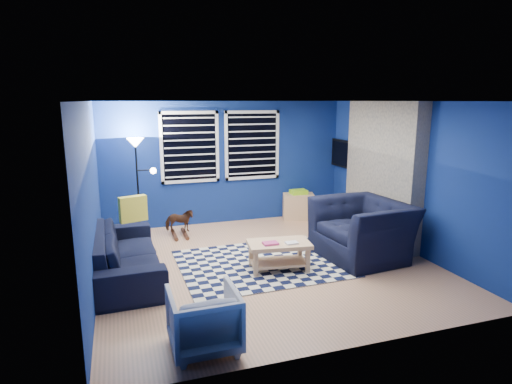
% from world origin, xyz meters
% --- Properties ---
extents(floor, '(5.00, 5.00, 0.00)m').
position_xyz_m(floor, '(0.00, 0.00, 0.00)').
color(floor, tan).
rests_on(floor, ground).
extents(ceiling, '(5.00, 5.00, 0.00)m').
position_xyz_m(ceiling, '(0.00, 0.00, 2.50)').
color(ceiling, white).
rests_on(ceiling, wall_back).
extents(wall_back, '(5.00, 0.00, 5.00)m').
position_xyz_m(wall_back, '(0.00, 2.50, 1.25)').
color(wall_back, navy).
rests_on(wall_back, floor).
extents(wall_left, '(0.00, 5.00, 5.00)m').
position_xyz_m(wall_left, '(-2.50, 0.00, 1.25)').
color(wall_left, navy).
rests_on(wall_left, floor).
extents(wall_right, '(0.00, 5.00, 5.00)m').
position_xyz_m(wall_right, '(2.50, 0.00, 1.25)').
color(wall_right, navy).
rests_on(wall_right, floor).
extents(fireplace, '(0.65, 2.00, 2.50)m').
position_xyz_m(fireplace, '(2.36, 0.50, 1.20)').
color(fireplace, gray).
rests_on(fireplace, floor).
extents(window_left, '(1.17, 0.06, 1.42)m').
position_xyz_m(window_left, '(-0.75, 2.46, 1.60)').
color(window_left, black).
rests_on(window_left, wall_back).
extents(window_right, '(1.17, 0.06, 1.42)m').
position_xyz_m(window_right, '(0.55, 2.46, 1.60)').
color(window_right, black).
rests_on(window_right, wall_back).
extents(tv, '(0.07, 1.00, 0.58)m').
position_xyz_m(tv, '(2.45, 2.00, 1.40)').
color(tv, black).
rests_on(tv, wall_right).
extents(rug, '(2.54, 2.05, 0.02)m').
position_xyz_m(rug, '(-0.09, -0.00, 0.01)').
color(rug, black).
rests_on(rug, floor).
extents(sofa, '(2.33, 0.97, 0.67)m').
position_xyz_m(sofa, '(-2.10, 0.20, 0.34)').
color(sofa, black).
rests_on(sofa, floor).
extents(armchair_big, '(1.54, 1.38, 0.93)m').
position_xyz_m(armchair_big, '(1.57, -0.22, 0.46)').
color(armchair_big, black).
rests_on(armchair_big, floor).
extents(armchair_bent, '(0.70, 0.72, 0.65)m').
position_xyz_m(armchair_bent, '(-1.40, -2.03, 0.32)').
color(armchair_bent, gray).
rests_on(armchair_bent, floor).
extents(rocking_horse, '(0.37, 0.58, 0.45)m').
position_xyz_m(rocking_horse, '(-1.10, 1.80, 0.30)').
color(rocking_horse, '#482717').
rests_on(rocking_horse, floor).
extents(coffee_table, '(0.98, 0.65, 0.46)m').
position_xyz_m(coffee_table, '(0.08, -0.32, 0.32)').
color(coffee_table, tan).
rests_on(coffee_table, rug).
extents(cabinet, '(0.75, 0.61, 0.63)m').
position_xyz_m(cabinet, '(1.52, 2.25, 0.28)').
color(cabinet, tan).
rests_on(cabinet, floor).
extents(floor_lamp, '(0.50, 0.31, 1.84)m').
position_xyz_m(floor_lamp, '(-1.78, 2.09, 1.51)').
color(floor_lamp, black).
rests_on(floor_lamp, floor).
extents(throw_pillow, '(0.44, 0.24, 0.40)m').
position_xyz_m(throw_pillow, '(-1.95, 0.68, 0.87)').
color(throw_pillow, yellow).
rests_on(throw_pillow, sofa).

